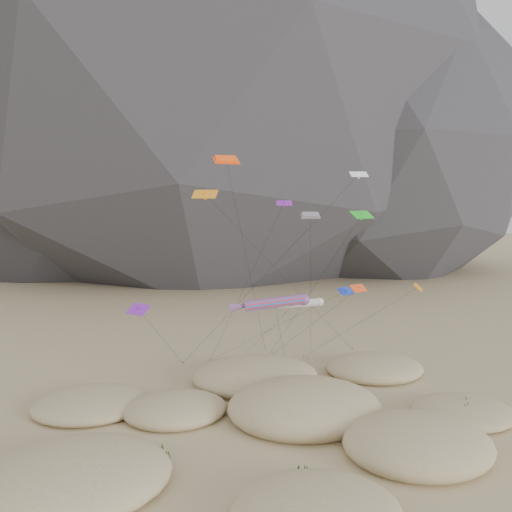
{
  "coord_description": "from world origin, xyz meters",
  "views": [
    {
      "loc": [
        -12.65,
        -42.34,
        21.96
      ],
      "look_at": [
        -2.11,
        12.0,
        15.7
      ],
      "focal_mm": 35.0,
      "sensor_mm": 36.0,
      "label": 1
    }
  ],
  "objects": [
    {
      "name": "orange_parafoil",
      "position": [
        -5.02,
        14.26,
        26.15
      ],
      "size": [
        8.96,
        14.07,
        26.97
      ],
      "color": "#FF480D",
      "rests_on": "ground"
    },
    {
      "name": "ground",
      "position": [
        0.0,
        0.0,
        0.0
      ],
      "size": [
        500.0,
        500.0,
        0.0
      ],
      "primitive_type": "plane",
      "color": "#CCB789",
      "rests_on": "ground"
    },
    {
      "name": "white_tube_kite",
      "position": [
        2.29,
        12.53,
        9.98
      ],
      "size": [
        7.38,
        13.74,
        10.72
      ],
      "color": "silver",
      "rests_on": "ground"
    },
    {
      "name": "rock_headland",
      "position": [
        6.37,
        118.72,
        72.68
      ],
      "size": [
        226.37,
        148.64,
        177.5
      ],
      "color": "black",
      "rests_on": "ground"
    },
    {
      "name": "delta_kites",
      "position": [
        2.53,
        11.75,
        16.94
      ],
      "size": [
        33.31,
        19.17,
        25.24
      ],
      "color": "#EE4916",
      "rests_on": "ground"
    },
    {
      "name": "rainbow_tube_kite",
      "position": [
        -0.94,
        9.2,
        10.88
      ],
      "size": [
        9.42,
        13.24,
        11.85
      ],
      "color": "red",
      "rests_on": "ground"
    },
    {
      "name": "dunes",
      "position": [
        -1.94,
        3.78,
        0.79
      ],
      "size": [
        49.36,
        38.18,
        4.59
      ],
      "color": "#CCB789",
      "rests_on": "ground"
    },
    {
      "name": "kite_stakes",
      "position": [
        1.53,
        23.11,
        0.15
      ],
      "size": [
        24.94,
        3.06,
        0.3
      ],
      "color": "#3F2D1E",
      "rests_on": "ground"
    },
    {
      "name": "dune_grass",
      "position": [
        -0.27,
        4.04,
        0.85
      ],
      "size": [
        40.89,
        26.69,
        1.57
      ],
      "color": "black",
      "rests_on": "ground"
    },
    {
      "name": "multi_parafoil",
      "position": [
        5.16,
        15.19,
        19.83
      ],
      "size": [
        4.93,
        11.69,
        20.53
      ],
      "color": "#E75A18",
      "rests_on": "ground"
    }
  ]
}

